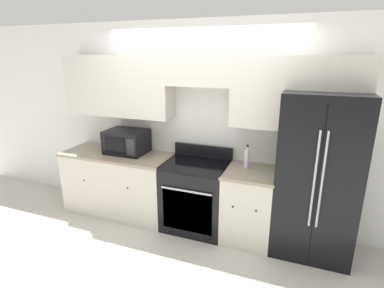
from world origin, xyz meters
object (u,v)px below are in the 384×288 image
object	(u,v)px
refrigerator	(316,176)
bottle	(247,159)
microwave	(127,142)
oven_range	(196,195)

from	to	relation	value
refrigerator	bottle	size ratio (longest dim) A/B	6.33
microwave	oven_range	bearing A→B (deg)	-4.13
bottle	refrigerator	bearing A→B (deg)	-3.25
refrigerator	microwave	distance (m)	2.43
refrigerator	bottle	bearing A→B (deg)	176.75
refrigerator	bottle	world-z (taller)	refrigerator
refrigerator	oven_range	bearing A→B (deg)	-178.53
microwave	refrigerator	bearing A→B (deg)	-0.92
bottle	oven_range	bearing A→B (deg)	-172.59
oven_range	bottle	world-z (taller)	bottle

